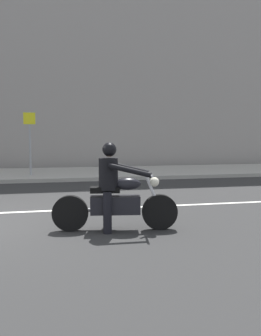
# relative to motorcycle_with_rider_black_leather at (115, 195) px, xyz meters

# --- Properties ---
(sidewalk_slab) EXTENTS (40.00, 4.40, 0.14)m
(sidewalk_slab) POSITION_rel_motorcycle_with_rider_black_leather_xyz_m (-2.64, 9.01, -0.57)
(sidewalk_slab) COLOR #99968E
(sidewalk_slab) RESTS_ON ground_plane
(building_facade) EXTENTS (40.00, 1.40, 14.46)m
(building_facade) POSITION_rel_motorcycle_with_rider_black_leather_xyz_m (-2.64, 12.41, 6.59)
(building_facade) COLOR gray
(building_facade) RESTS_ON ground_plane
(motorcycle_with_rider_black_leather) EXTENTS (2.23, 0.74, 1.57)m
(motorcycle_with_rider_black_leather) POSITION_rel_motorcycle_with_rider_black_leather_xyz_m (0.00, 0.00, 0.00)
(motorcycle_with_rider_black_leather) COLOR black
(motorcycle_with_rider_black_leather) RESTS_ON ground_plane
(street_sign_post) EXTENTS (0.44, 0.08, 2.42)m
(street_sign_post) POSITION_rel_motorcycle_with_rider_black_leather_xyz_m (-1.93, 8.07, 0.97)
(street_sign_post) COLOR gray
(street_sign_post) RESTS_ON sidewalk_slab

